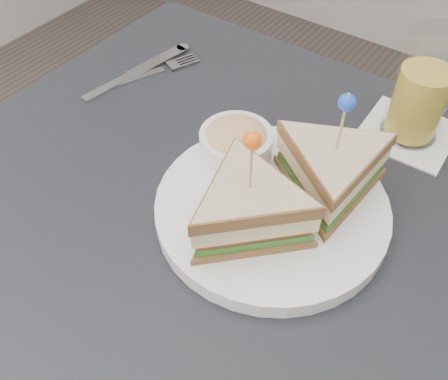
% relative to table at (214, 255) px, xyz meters
% --- Properties ---
extents(table, '(0.80, 0.80, 0.75)m').
position_rel_table_xyz_m(table, '(0.00, 0.00, 0.00)').
color(table, black).
rests_on(table, ground).
extents(plate_meal, '(0.35, 0.35, 0.17)m').
position_rel_table_xyz_m(plate_meal, '(0.06, 0.05, 0.12)').
color(plate_meal, white).
rests_on(plate_meal, table).
extents(cutlery_fork, '(0.09, 0.17, 0.01)m').
position_rel_table_xyz_m(cutlery_fork, '(-0.26, 0.19, 0.08)').
color(cutlery_fork, silver).
rests_on(cutlery_fork, table).
extents(cutlery_knife, '(0.05, 0.22, 0.01)m').
position_rel_table_xyz_m(cutlery_knife, '(-0.28, 0.17, 0.08)').
color(cutlery_knife, silver).
rests_on(cutlery_knife, table).
extents(drink_set, '(0.13, 0.13, 0.16)m').
position_rel_table_xyz_m(drink_set, '(0.13, 0.29, 0.15)').
color(drink_set, white).
rests_on(drink_set, table).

